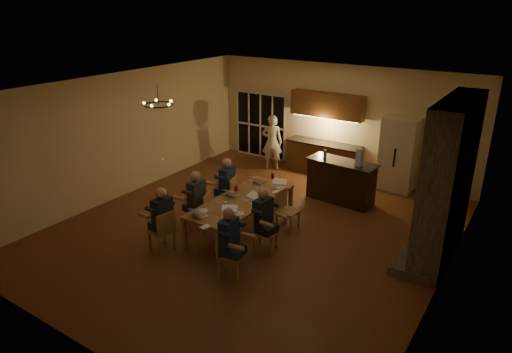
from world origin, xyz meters
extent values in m
plane|color=brown|center=(0.00, 0.00, 0.00)|extent=(9.00, 9.00, 0.00)
cube|color=beige|center=(0.00, 4.52, 1.60)|extent=(8.00, 0.04, 3.20)
cube|color=beige|center=(-4.02, 0.00, 1.60)|extent=(0.04, 9.00, 3.20)
cube|color=beige|center=(4.02, 0.00, 1.60)|extent=(0.04, 9.00, 3.20)
cube|color=white|center=(0.00, 0.00, 3.22)|extent=(8.00, 9.00, 0.04)
cube|color=black|center=(-2.70, 4.47, 1.05)|extent=(1.86, 0.08, 2.10)
cube|color=#73685A|center=(3.70, 1.20, 1.60)|extent=(0.58, 2.50, 3.20)
cube|color=beige|center=(1.90, 4.15, 1.00)|extent=(0.90, 0.68, 2.00)
cube|color=#A06E40|center=(-0.21, -0.15, 0.38)|extent=(1.10, 2.80, 0.75)
cube|color=black|center=(0.97, 2.56, 0.54)|extent=(1.82, 0.85, 1.08)
imported|color=silver|center=(-1.77, 3.66, 0.85)|extent=(0.73, 0.62, 1.69)
torus|color=black|center=(-1.99, -0.70, 2.75)|extent=(0.64, 0.64, 0.03)
cylinder|color=white|center=(-0.30, -0.62, 0.80)|extent=(0.08, 0.08, 0.10)
cylinder|color=white|center=(-0.17, 0.42, 0.80)|extent=(0.08, 0.08, 0.10)
cylinder|color=white|center=(-0.55, 0.69, 0.80)|extent=(0.08, 0.08, 0.10)
cylinder|color=red|center=(0.18, -1.43, 0.81)|extent=(0.09, 0.09, 0.12)
cylinder|color=red|center=(-0.61, 0.19, 0.81)|extent=(0.08, 0.08, 0.12)
cylinder|color=#B2B2B7|center=(-0.22, -0.82, 0.81)|extent=(0.06, 0.06, 0.12)
cylinder|color=#3F0F0C|center=(-0.32, 1.32, 0.81)|extent=(0.07, 0.07, 0.12)
cylinder|color=white|center=(0.15, -0.78, 0.76)|extent=(0.23, 0.23, 0.02)
cylinder|color=white|center=(-0.54, -1.08, 0.76)|extent=(0.24, 0.24, 0.02)
cylinder|color=white|center=(0.25, 0.61, 0.76)|extent=(0.24, 0.24, 0.02)
cube|color=white|center=(-0.05, -1.61, 0.76)|extent=(0.17, 0.22, 0.01)
cylinder|color=#99999E|center=(0.50, 2.52, 1.20)|extent=(0.09, 0.09, 0.24)
cube|color=silver|center=(1.45, 2.46, 1.30)|extent=(0.18, 0.18, 0.44)
camera|label=1|loc=(5.10, -7.63, 4.83)|focal=32.00mm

